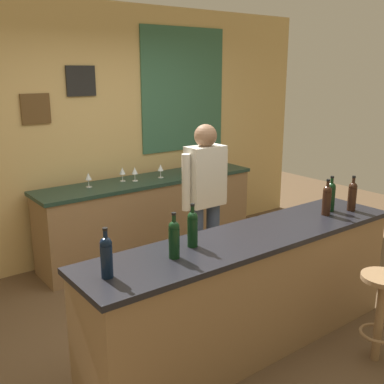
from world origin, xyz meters
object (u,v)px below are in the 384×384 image
at_px(wine_bottle_a, 106,256).
at_px(wine_bottle_b, 174,238).
at_px(wine_bottle_d, 327,199).
at_px(coffee_mug, 189,170).
at_px(bar_stool, 381,304).
at_px(wine_bottle_c, 193,228).
at_px(wine_glass_b, 122,171).
at_px(wine_glass_a, 88,177).
at_px(wine_glass_d, 160,168).
at_px(bartender, 205,197).
at_px(wine_bottle_e, 331,195).
at_px(wine_bottle_f, 352,195).
at_px(wine_glass_c, 135,171).

distance_m(wine_bottle_a, wine_bottle_b, 0.48).
height_order(wine_bottle_d, coffee_mug, wine_bottle_d).
distance_m(bar_stool, wine_bottle_c, 1.49).
bearing_deg(wine_bottle_b, wine_glass_b, 69.63).
bearing_deg(wine_glass_a, wine_bottle_c, -94.67).
height_order(wine_glass_a, wine_glass_d, same).
distance_m(bartender, wine_glass_d, 1.07).
xyz_separation_m(wine_bottle_d, wine_glass_d, (-0.31, 2.04, -0.05)).
bearing_deg(wine_bottle_e, wine_bottle_b, -178.96).
distance_m(wine_bottle_e, wine_bottle_f, 0.19).
distance_m(wine_bottle_c, wine_glass_b, 2.12).
distance_m(bartender, bar_stool, 1.76).
distance_m(wine_bottle_a, wine_bottle_e, 2.13).
height_order(wine_bottle_a, wine_bottle_e, same).
height_order(wine_glass_b, coffee_mug, wine_glass_b).
height_order(bar_stool, wine_glass_a, wine_glass_a).
bearing_deg(bar_stool, bartender, 100.12).
bearing_deg(wine_bottle_c, wine_glass_c, 70.68).
height_order(wine_bottle_d, wine_glass_d, wine_bottle_d).
xyz_separation_m(wine_bottle_c, wine_glass_d, (1.01, 1.94, -0.05)).
relative_size(wine_bottle_a, coffee_mug, 2.45).
xyz_separation_m(wine_bottle_a, wine_bottle_e, (2.13, 0.03, 0.00)).
bearing_deg(wine_bottle_f, bar_stool, -127.31).
bearing_deg(wine_bottle_f, wine_bottle_e, 145.29).
xyz_separation_m(wine_bottle_b, coffee_mug, (1.60, 2.00, -0.11)).
distance_m(wine_glass_a, wine_glass_d, 0.85).
distance_m(bartender, wine_bottle_a, 1.79).
xyz_separation_m(bar_stool, wine_glass_d, (-0.11, 2.73, 0.55)).
bearing_deg(coffee_mug, wine_glass_d, 176.73).
distance_m(wine_bottle_c, wine_glass_d, 2.18).
distance_m(wine_glass_b, wine_glass_d, 0.44).
bearing_deg(bartender, wine_glass_b, 101.56).
xyz_separation_m(wine_bottle_d, wine_bottle_e, (0.12, 0.05, 0.00)).
distance_m(bar_stool, wine_bottle_f, 0.99).
height_order(bar_stool, wine_glass_b, wine_glass_b).
xyz_separation_m(bartender, wine_bottle_b, (-1.03, -0.97, 0.12)).
relative_size(bar_stool, coffee_mug, 5.44).
distance_m(wine_bottle_c, coffee_mug, 2.37).
relative_size(wine_bottle_c, coffee_mug, 2.45).
relative_size(wine_glass_b, coffee_mug, 1.24).
relative_size(wine_bottle_a, wine_bottle_c, 1.00).
distance_m(wine_glass_d, coffee_mug, 0.39).
xyz_separation_m(wine_bottle_b, wine_bottle_d, (1.53, -0.02, 0.00)).
distance_m(wine_bottle_f, coffee_mug, 2.09).
height_order(bartender, wine_bottle_a, bartender).
bearing_deg(wine_bottle_c, wine_glass_a, 85.33).
xyz_separation_m(wine_bottle_b, wine_bottle_f, (1.80, -0.08, 0.00)).
height_order(wine_glass_c, coffee_mug, wine_glass_c).
bearing_deg(wine_bottle_f, wine_bottle_d, 168.70).
height_order(wine_bottle_c, wine_glass_a, wine_bottle_c).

